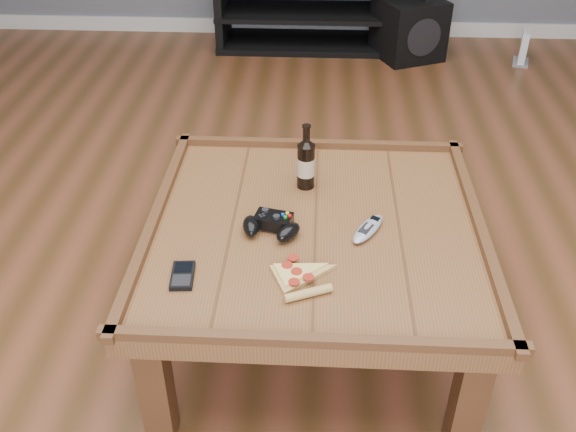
{
  "coord_description": "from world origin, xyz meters",
  "views": [
    {
      "loc": [
        -0.0,
        -1.56,
        1.57
      ],
      "look_at": [
        -0.08,
        -0.06,
        0.52
      ],
      "focal_mm": 40.0,
      "sensor_mm": 36.0,
      "label": 1
    }
  ],
  "objects_px": {
    "coffee_table": "(315,241)",
    "beer_bottle": "(306,163)",
    "pizza_slice": "(298,277)",
    "subwoofer": "(409,28)",
    "game_console": "(523,49)",
    "game_controller": "(271,225)",
    "smartphone": "(183,275)",
    "remote_control": "(368,229)",
    "media_console": "(322,10)"
  },
  "relations": [
    {
      "from": "coffee_table",
      "to": "beer_bottle",
      "type": "relative_size",
      "value": 4.65
    },
    {
      "from": "pizza_slice",
      "to": "subwoofer",
      "type": "distance_m",
      "value": 2.91
    },
    {
      "from": "coffee_table",
      "to": "game_console",
      "type": "bearing_deg",
      "value": 62.54
    },
    {
      "from": "game_controller",
      "to": "subwoofer",
      "type": "xyz_separation_m",
      "value": [
        0.7,
        2.63,
        -0.29
      ]
    },
    {
      "from": "smartphone",
      "to": "game_console",
      "type": "relative_size",
      "value": 0.54
    },
    {
      "from": "beer_bottle",
      "to": "game_controller",
      "type": "distance_m",
      "value": 0.28
    },
    {
      "from": "subwoofer",
      "to": "game_controller",
      "type": "bearing_deg",
      "value": -129.14
    },
    {
      "from": "game_controller",
      "to": "remote_control",
      "type": "xyz_separation_m",
      "value": [
        0.28,
        0.01,
        -0.01
      ]
    },
    {
      "from": "media_console",
      "to": "remote_control",
      "type": "xyz_separation_m",
      "value": [
        0.15,
        -2.78,
        0.22
      ]
    },
    {
      "from": "beer_bottle",
      "to": "subwoofer",
      "type": "xyz_separation_m",
      "value": [
        0.6,
        2.37,
        -0.35
      ]
    },
    {
      "from": "beer_bottle",
      "to": "remote_control",
      "type": "height_order",
      "value": "beer_bottle"
    },
    {
      "from": "subwoofer",
      "to": "beer_bottle",
      "type": "bearing_deg",
      "value": -128.58
    },
    {
      "from": "smartphone",
      "to": "remote_control",
      "type": "relative_size",
      "value": 0.69
    },
    {
      "from": "media_console",
      "to": "game_controller",
      "type": "xyz_separation_m",
      "value": [
        -0.13,
        -2.79,
        0.23
      ]
    },
    {
      "from": "remote_control",
      "to": "subwoofer",
      "type": "bearing_deg",
      "value": 110.3
    },
    {
      "from": "coffee_table",
      "to": "subwoofer",
      "type": "distance_m",
      "value": 2.65
    },
    {
      "from": "media_console",
      "to": "pizza_slice",
      "type": "xyz_separation_m",
      "value": [
        -0.04,
        -3.0,
        0.21
      ]
    },
    {
      "from": "subwoofer",
      "to": "coffee_table",
      "type": "bearing_deg",
      "value": -126.64
    },
    {
      "from": "subwoofer",
      "to": "remote_control",
      "type": "bearing_deg",
      "value": -123.25
    },
    {
      "from": "game_controller",
      "to": "subwoofer",
      "type": "bearing_deg",
      "value": 88.23
    },
    {
      "from": "beer_bottle",
      "to": "remote_control",
      "type": "distance_m",
      "value": 0.32
    },
    {
      "from": "game_console",
      "to": "subwoofer",
      "type": "bearing_deg",
      "value": -171.37
    },
    {
      "from": "media_console",
      "to": "game_console",
      "type": "height_order",
      "value": "media_console"
    },
    {
      "from": "beer_bottle",
      "to": "subwoofer",
      "type": "distance_m",
      "value": 2.47
    },
    {
      "from": "coffee_table",
      "to": "smartphone",
      "type": "xyz_separation_m",
      "value": [
        -0.35,
        -0.26,
        0.07
      ]
    },
    {
      "from": "smartphone",
      "to": "subwoofer",
      "type": "xyz_separation_m",
      "value": [
        0.92,
        2.84,
        -0.27
      ]
    },
    {
      "from": "beer_bottle",
      "to": "coffee_table",
      "type": "bearing_deg",
      "value": -80.37
    },
    {
      "from": "beer_bottle",
      "to": "smartphone",
      "type": "bearing_deg",
      "value": -123.45
    },
    {
      "from": "game_console",
      "to": "game_controller",
      "type": "bearing_deg",
      "value": -104.26
    },
    {
      "from": "media_console",
      "to": "beer_bottle",
      "type": "distance_m",
      "value": 2.55
    },
    {
      "from": "coffee_table",
      "to": "pizza_slice",
      "type": "xyz_separation_m",
      "value": [
        -0.04,
        -0.25,
        0.07
      ]
    },
    {
      "from": "pizza_slice",
      "to": "smartphone",
      "type": "relative_size",
      "value": 2.32
    },
    {
      "from": "media_console",
      "to": "beer_bottle",
      "type": "bearing_deg",
      "value": -90.84
    },
    {
      "from": "pizza_slice",
      "to": "subwoofer",
      "type": "bearing_deg",
      "value": 54.91
    },
    {
      "from": "coffee_table",
      "to": "game_console",
      "type": "distance_m",
      "value": 2.83
    },
    {
      "from": "game_controller",
      "to": "pizza_slice",
      "type": "height_order",
      "value": "game_controller"
    },
    {
      "from": "pizza_slice",
      "to": "coffee_table",
      "type": "bearing_deg",
      "value": 57.37
    },
    {
      "from": "subwoofer",
      "to": "game_console",
      "type": "xyz_separation_m",
      "value": [
        0.73,
        -0.08,
        -0.09
      ]
    },
    {
      "from": "media_console",
      "to": "game_controller",
      "type": "relative_size",
      "value": 7.42
    },
    {
      "from": "smartphone",
      "to": "game_console",
      "type": "xyz_separation_m",
      "value": [
        1.65,
        2.76,
        -0.36
      ]
    },
    {
      "from": "pizza_slice",
      "to": "remote_control",
      "type": "bearing_deg",
      "value": 25.63
    },
    {
      "from": "pizza_slice",
      "to": "remote_control",
      "type": "xyz_separation_m",
      "value": [
        0.2,
        0.22,
        0.0
      ]
    },
    {
      "from": "coffee_table",
      "to": "beer_bottle",
      "type": "height_order",
      "value": "beer_bottle"
    },
    {
      "from": "smartphone",
      "to": "coffee_table",
      "type": "bearing_deg",
      "value": 31.62
    },
    {
      "from": "game_console",
      "to": "coffee_table",
      "type": "bearing_deg",
      "value": -102.36
    },
    {
      "from": "smartphone",
      "to": "subwoofer",
      "type": "height_order",
      "value": "smartphone"
    },
    {
      "from": "remote_control",
      "to": "smartphone",
      "type": "bearing_deg",
      "value": -125.98
    },
    {
      "from": "coffee_table",
      "to": "beer_bottle",
      "type": "distance_m",
      "value": 0.27
    },
    {
      "from": "smartphone",
      "to": "subwoofer",
      "type": "bearing_deg",
      "value": 67.3
    },
    {
      "from": "coffee_table",
      "to": "game_controller",
      "type": "relative_size",
      "value": 5.46
    }
  ]
}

